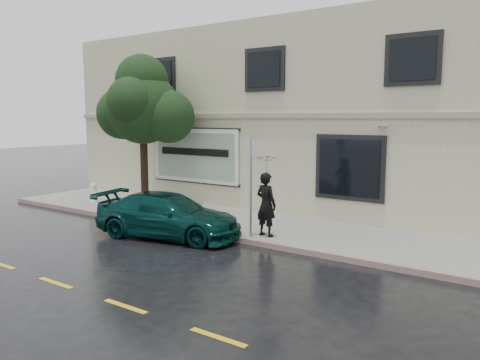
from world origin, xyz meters
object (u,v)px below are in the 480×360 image
Objects in this scene: car at (168,215)px; pedestrian at (266,204)px; fire_hydrant at (94,193)px; street_tree at (143,108)px.

car is 2.43× the size of pedestrian.
car is at bearing 4.19° from fire_hydrant.
pedestrian is at bearing 17.87° from fire_hydrant.
street_tree is 6.53× the size of fire_hydrant.
pedestrian is at bearing -76.03° from car.
pedestrian is at bearing -12.01° from street_tree.
pedestrian is 7.05m from street_tree.
street_tree is (-6.33, 1.35, 2.81)m from pedestrian.
car is 6.21m from fire_hydrant.
car is at bearing 34.66° from pedestrian.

